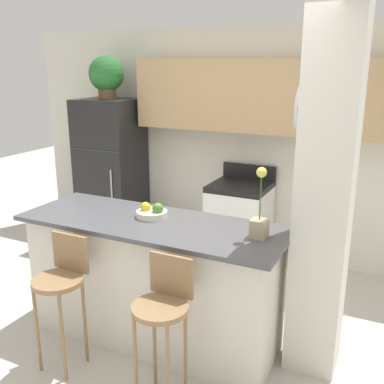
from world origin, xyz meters
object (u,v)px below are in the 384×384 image
(fruit_bowl, at_px, (152,212))
(orchid_vase, at_px, (260,219))
(refrigerator, at_px, (111,171))
(potted_plant_on_fridge, at_px, (106,75))
(bar_stool_left, at_px, (61,282))
(bar_stool_right, at_px, (163,309))
(stove_range, at_px, (239,223))
(trash_bin, at_px, (144,236))

(fruit_bowl, bearing_deg, orchid_vase, -2.88)
(refrigerator, height_order, fruit_bowl, refrigerator)
(potted_plant_on_fridge, xyz_separation_m, fruit_bowl, (1.54, -1.57, -0.98))
(bar_stool_left, xyz_separation_m, potted_plant_on_fridge, (-1.17, 2.22, 1.36))
(orchid_vase, bearing_deg, refrigerator, 146.17)
(bar_stool_right, height_order, potted_plant_on_fridge, potted_plant_on_fridge)
(refrigerator, xyz_separation_m, bar_stool_left, (1.17, -2.22, -0.21))
(bar_stool_left, xyz_separation_m, fruit_bowl, (0.37, 0.65, 0.38))
(stove_range, xyz_separation_m, bar_stool_left, (-0.52, -2.24, 0.20))
(stove_range, bearing_deg, bar_stool_left, -102.99)
(potted_plant_on_fridge, distance_m, orchid_vase, 3.04)
(stove_range, xyz_separation_m, trash_bin, (-1.11, -0.23, -0.27))
(bar_stool_right, bearing_deg, potted_plant_on_fridge, 131.93)
(fruit_bowl, bearing_deg, trash_bin, 125.11)
(stove_range, xyz_separation_m, orchid_vase, (0.73, -1.64, 0.68))
(potted_plant_on_fridge, bearing_deg, fruit_bowl, -45.70)
(bar_stool_left, bearing_deg, orchid_vase, 25.79)
(fruit_bowl, height_order, trash_bin, fruit_bowl)
(orchid_vase, bearing_deg, stove_range, 114.07)
(refrigerator, xyz_separation_m, trash_bin, (0.58, -0.21, -0.69))
(orchid_vase, bearing_deg, bar_stool_left, -154.21)
(bar_stool_right, xyz_separation_m, orchid_vase, (0.42, 0.60, 0.48))
(trash_bin, bearing_deg, orchid_vase, -37.50)
(stove_range, height_order, orchid_vase, orchid_vase)
(refrigerator, distance_m, bar_stool_right, 2.99)
(stove_range, relative_size, orchid_vase, 2.16)
(refrigerator, distance_m, fruit_bowl, 2.21)
(stove_range, distance_m, fruit_bowl, 1.70)
(potted_plant_on_fridge, relative_size, orchid_vase, 1.00)
(potted_plant_on_fridge, bearing_deg, orchid_vase, -33.84)
(bar_stool_left, bearing_deg, potted_plant_on_fridge, 117.70)
(refrigerator, distance_m, bar_stool_left, 2.52)
(stove_range, distance_m, potted_plant_on_fridge, 2.30)
(refrigerator, bearing_deg, potted_plant_on_fridge, 119.86)
(orchid_vase, xyz_separation_m, fruit_bowl, (-0.88, 0.04, -0.10))
(refrigerator, xyz_separation_m, orchid_vase, (2.41, -1.62, 0.27))
(orchid_vase, bearing_deg, potted_plant_on_fridge, 146.16)
(stove_range, distance_m, orchid_vase, 1.92)
(bar_stool_left, relative_size, orchid_vase, 2.00)
(stove_range, distance_m, bar_stool_right, 2.27)
(potted_plant_on_fridge, distance_m, fruit_bowl, 2.41)
(bar_stool_left, height_order, trash_bin, bar_stool_left)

